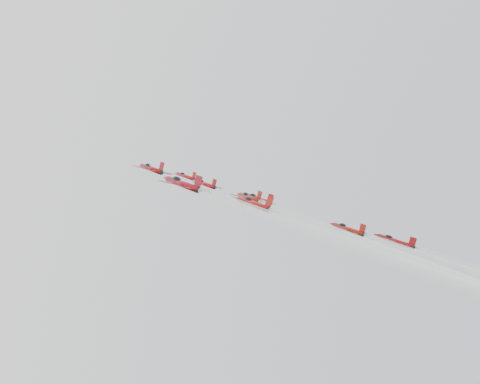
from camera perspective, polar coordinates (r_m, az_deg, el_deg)
jet_lead at (r=150.57m, az=-5.84°, el=1.70°), size 8.45×10.87×6.67m
jet_row2_left at (r=130.21m, az=-9.46°, el=2.48°), size 10.44×13.44×8.24m
jet_row2_center at (r=131.54m, az=-3.82°, el=0.88°), size 8.46×10.89×6.68m
jet_row2_right at (r=136.51m, az=1.86°, el=-0.70°), size 9.64×12.41×7.61m
jet_center at (r=86.27m, az=18.33°, el=-6.56°), size 10.35×98.54×56.09m
jet_rear_farleft at (r=55.74m, az=15.10°, el=-7.19°), size 10.26×97.70×55.61m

